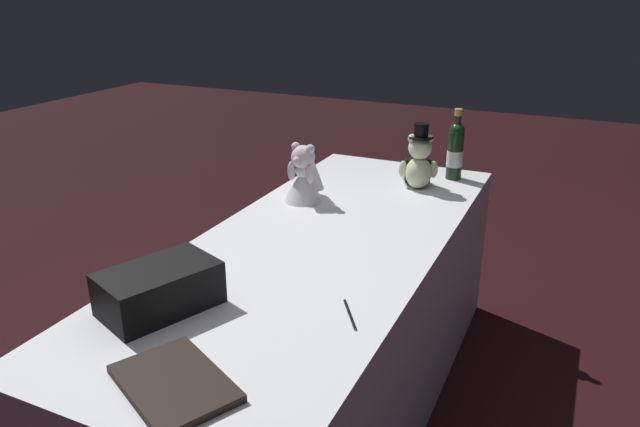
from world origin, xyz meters
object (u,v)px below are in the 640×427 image
Objects in this scene: teddy_bear_groom at (419,163)px; guestbook at (174,383)px; teddy_bear_bride at (305,175)px; signing_pen at (350,315)px; gift_case_black at (159,289)px; champagne_bottle at (455,150)px.

guestbook is (1.56, -0.10, -0.10)m from teddy_bear_groom.
teddy_bear_bride is 0.83× the size of guestbook.
signing_pen is at bearing 7.13° from teddy_bear_groom.
gift_case_black is at bearing -69.79° from signing_pen.
teddy_bear_groom is at bearing -172.87° from signing_pen.
champagne_bottle reaches higher than gift_case_black.
signing_pen is 0.47× the size of guestbook.
champagne_bottle is 2.37× the size of signing_pen.
teddy_bear_groom reaches higher than signing_pen.
champagne_bottle is 1.10× the size of guestbook.
gift_case_black is at bearing -14.92° from teddy_bear_groom.
teddy_bear_groom is 0.89× the size of champagne_bottle.
champagne_bottle is at bearing -178.80° from signing_pen.
guestbook is at bearing -6.93° from champagne_bottle.
teddy_bear_bride is at bearing -146.47° from signing_pen.
champagne_bottle is at bearing 137.71° from teddy_bear_bride.
guestbook is (0.44, -0.24, 0.01)m from signing_pen.
gift_case_black is 0.36m from guestbook.
teddy_bear_bride reaches higher than signing_pen.
guestbook is at bearing 12.67° from teddy_bear_bride.
guestbook reaches higher than signing_pen.
teddy_bear_groom is at bearing 132.92° from teddy_bear_bride.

